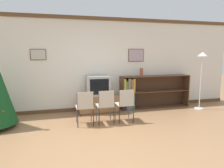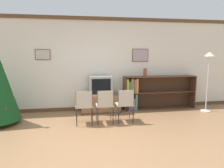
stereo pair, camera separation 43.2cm
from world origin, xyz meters
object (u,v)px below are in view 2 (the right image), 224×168
object	(u,v)px
folding_chair_right	(125,104)
folding_chair_center	(105,104)
standing_lamp	(209,66)
tv_console	(101,103)
bookshelf	(147,93)
vase	(145,72)
folding_chair_left	(84,105)
television	(100,85)

from	to	relation	value
folding_chair_right	folding_chair_center	bearing A→B (deg)	180.00
folding_chair_right	standing_lamp	xyz separation A→B (m)	(2.53, 0.53, 0.84)
tv_console	bookshelf	world-z (taller)	bookshelf
folding_chair_right	vase	xyz separation A→B (m)	(0.84, 1.02, 0.65)
folding_chair_left	standing_lamp	size ratio (longest dim) A/B	0.48
standing_lamp	folding_chair_left	bearing A→B (deg)	-171.36
tv_console	standing_lamp	world-z (taller)	standing_lamp
folding_chair_right	standing_lamp	world-z (taller)	standing_lamp
bookshelf	standing_lamp	size ratio (longest dim) A/B	1.28
folding_chair_left	bookshelf	distance (m)	2.20
tv_console	bookshelf	bearing A→B (deg)	3.42
tv_console	vase	world-z (taller)	vase
folding_chair_center	standing_lamp	world-z (taller)	standing_lamp
folding_chair_center	vase	xyz separation A→B (m)	(1.33, 1.02, 0.65)
tv_console	folding_chair_right	bearing A→B (deg)	-63.54
folding_chair_left	folding_chair_center	bearing A→B (deg)	0.00
tv_console	folding_chair_left	distance (m)	1.13
vase	standing_lamp	size ratio (longest dim) A/B	0.14
bookshelf	vase	bearing A→B (deg)	-153.69
folding_chair_right	standing_lamp	bearing A→B (deg)	11.91
television	bookshelf	size ratio (longest dim) A/B	0.29
folding_chair_center	folding_chair_left	bearing A→B (deg)	180.00
folding_chair_center	bookshelf	xyz separation A→B (m)	(1.43, 1.07, 0.02)
television	standing_lamp	size ratio (longest dim) A/B	0.37
television	standing_lamp	world-z (taller)	standing_lamp
standing_lamp	tv_console	bearing A→B (deg)	171.48
vase	folding_chair_left	bearing A→B (deg)	-150.64
television	folding_chair_left	bearing A→B (deg)	-116.52
folding_chair_right	vase	bearing A→B (deg)	50.77
tv_console	television	bearing A→B (deg)	-90.00
television	bookshelf	bearing A→B (deg)	3.52
folding_chair_center	folding_chair_right	distance (m)	0.49
tv_console	folding_chair_right	distance (m)	1.13
tv_console	vase	xyz separation A→B (m)	(1.33, 0.04, 0.87)
television	folding_chair_right	bearing A→B (deg)	-63.48
vase	standing_lamp	bearing A→B (deg)	-16.04
vase	tv_console	bearing A→B (deg)	-178.49
folding_chair_left	vase	distance (m)	2.18
folding_chair_center	folding_chair_right	world-z (taller)	same
folding_chair_right	tv_console	bearing A→B (deg)	116.46
bookshelf	folding_chair_right	bearing A→B (deg)	-131.12
folding_chair_left	television	bearing A→B (deg)	63.48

